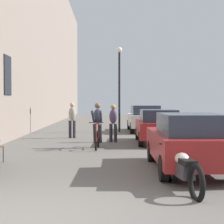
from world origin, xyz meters
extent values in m
plane|color=#5B5954|center=(0.00, 0.00, 0.00)|extent=(88.00, 88.00, 0.00)
cube|color=gray|center=(-3.45, 14.00, 6.55)|extent=(0.50, 68.00, 13.10)
cube|color=black|center=(-3.18, 10.48, 2.89)|extent=(0.04, 1.10, 1.70)
cylinder|color=black|center=(-1.90, 5.18, 0.23)|extent=(0.02, 0.02, 0.45)
torus|color=black|center=(0.70, 7.73, 0.33)|extent=(0.09, 0.71, 0.71)
torus|color=black|center=(0.75, 8.78, 0.33)|extent=(0.09, 0.71, 0.71)
cylinder|color=maroon|center=(0.75, 8.69, 0.61)|extent=(0.05, 0.22, 0.58)
cylinder|color=maroon|center=(0.73, 8.19, 0.95)|extent=(0.08, 0.83, 0.14)
cylinder|color=maroon|center=(0.70, 7.75, 0.67)|extent=(0.04, 0.09, 0.67)
cylinder|color=maroon|center=(0.73, 8.28, 0.37)|extent=(0.09, 1.00, 0.12)
cylinder|color=black|center=(0.71, 7.78, 1.00)|extent=(0.52, 0.05, 0.03)
ellipsoid|color=black|center=(0.75, 8.60, 0.93)|extent=(0.12, 0.24, 0.06)
ellipsoid|color=#2D3342|center=(0.74, 8.52, 1.21)|extent=(0.36, 0.37, 0.59)
sphere|color=brown|center=(0.74, 8.48, 1.60)|extent=(0.22, 0.22, 0.22)
cylinder|color=#26262D|center=(0.84, 8.44, 0.55)|extent=(0.15, 0.40, 0.75)
cylinder|color=#26262D|center=(0.64, 8.45, 0.55)|extent=(0.15, 0.40, 0.75)
cylinder|color=#2D3342|center=(0.86, 8.12, 1.20)|extent=(0.11, 0.75, 0.48)
cylinder|color=#2D3342|center=(0.58, 8.14, 1.20)|extent=(0.14, 0.75, 0.48)
cylinder|color=#26262D|center=(1.46, 10.44, 0.40)|extent=(0.14, 0.14, 0.80)
cylinder|color=#26262D|center=(1.26, 10.47, 0.40)|extent=(0.14, 0.14, 0.80)
ellipsoid|color=#4C3D5B|center=(1.36, 10.46, 1.11)|extent=(0.38, 0.29, 0.63)
sphere|color=#A57A5B|center=(1.36, 10.46, 1.52)|extent=(0.22, 0.22, 0.22)
cylinder|color=#26262D|center=(-0.69, 12.31, 0.42)|extent=(0.14, 0.14, 0.84)
cylinder|color=#26262D|center=(-0.49, 12.32, 0.42)|extent=(0.14, 0.14, 0.84)
ellipsoid|color=#9E9384|center=(-0.59, 12.31, 1.17)|extent=(0.35, 0.25, 0.67)
sphere|color=tan|center=(-0.59, 12.31, 1.60)|extent=(0.22, 0.22, 0.22)
cylinder|color=black|center=(1.81, 15.78, 2.30)|extent=(0.12, 0.12, 4.60)
sphere|color=silver|center=(1.81, 15.78, 4.74)|extent=(0.32, 0.32, 0.32)
cube|color=maroon|center=(3.14, 3.90, 0.63)|extent=(1.78, 4.13, 0.67)
cube|color=#283342|center=(3.13, 3.41, 1.21)|extent=(1.47, 2.24, 0.50)
cylinder|color=black|center=(2.39, 5.27, 0.30)|extent=(0.20, 0.59, 0.59)
cylinder|color=black|center=(3.94, 5.24, 0.30)|extent=(0.20, 0.59, 0.59)
cylinder|color=black|center=(2.34, 2.56, 0.30)|extent=(0.20, 0.59, 0.59)
cube|color=maroon|center=(3.22, 10.10, 0.61)|extent=(1.80, 4.06, 0.65)
cube|color=#283342|center=(3.20, 9.62, 1.18)|extent=(1.47, 2.21, 0.48)
cylinder|color=black|center=(2.51, 11.45, 0.29)|extent=(0.21, 0.58, 0.58)
cylinder|color=black|center=(4.02, 11.40, 0.29)|extent=(0.21, 0.58, 0.58)
cylinder|color=black|center=(2.41, 8.81, 0.29)|extent=(0.21, 0.58, 0.58)
cylinder|color=black|center=(3.92, 8.76, 0.29)|extent=(0.21, 0.58, 0.58)
cube|color=beige|center=(3.29, 16.18, 0.66)|extent=(1.81, 4.33, 0.70)
cube|color=#283342|center=(3.29, 15.66, 1.27)|extent=(1.51, 2.34, 0.52)
cylinder|color=black|center=(2.48, 17.61, 0.31)|extent=(0.20, 0.62, 0.62)
cylinder|color=black|center=(4.11, 17.60, 0.31)|extent=(0.20, 0.62, 0.62)
cylinder|color=black|center=(2.47, 14.76, 0.31)|extent=(0.20, 0.62, 0.62)
cylinder|color=black|center=(4.09, 14.75, 0.31)|extent=(0.20, 0.62, 0.62)
torus|color=black|center=(2.50, 2.51, 0.30)|extent=(0.18, 0.70, 0.69)
torus|color=black|center=(2.69, 1.07, 0.30)|extent=(0.19, 0.71, 0.70)
cube|color=#333338|center=(2.59, 1.79, 0.40)|extent=(0.33, 0.78, 0.28)
ellipsoid|color=beige|center=(2.58, 1.89, 0.62)|extent=(0.34, 0.55, 0.24)
cube|color=black|center=(2.63, 1.51, 0.60)|extent=(0.29, 0.47, 0.10)
cylinder|color=black|center=(2.51, 2.41, 0.85)|extent=(0.62, 0.11, 0.03)
camera|label=1|loc=(1.09, -5.40, 1.74)|focal=58.90mm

